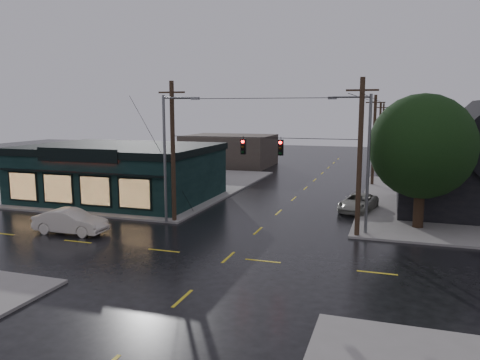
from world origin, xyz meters
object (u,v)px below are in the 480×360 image
(utility_pole_nw, at_px, (174,222))
(sedan_cream, at_px, (71,221))
(suv_silver, at_px, (358,203))
(utility_pole_ne, at_px, (357,237))
(corner_tree, at_px, (422,146))

(utility_pole_nw, xyz_separation_m, sedan_cream, (-5.16, -4.98, 0.81))
(suv_silver, bearing_deg, utility_pole_ne, -75.20)
(corner_tree, distance_m, utility_pole_ne, 7.66)
(utility_pole_ne, xyz_separation_m, sedan_cream, (-18.16, -4.98, 0.81))
(utility_pole_nw, distance_m, sedan_cream, 7.21)
(utility_pole_ne, bearing_deg, corner_tree, 41.49)
(corner_tree, xyz_separation_m, suv_silver, (-4.33, 4.56, -5.00))
(corner_tree, bearing_deg, suv_silver, 133.55)
(utility_pole_ne, bearing_deg, sedan_cream, -164.67)
(corner_tree, bearing_deg, sedan_cream, -159.17)
(utility_pole_ne, bearing_deg, utility_pole_nw, 180.00)
(utility_pole_nw, bearing_deg, utility_pole_ne, 0.00)
(utility_pole_nw, bearing_deg, suv_silver, 32.46)
(corner_tree, relative_size, utility_pole_nw, 0.90)
(utility_pole_nw, xyz_separation_m, utility_pole_ne, (13.00, 0.00, 0.00))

